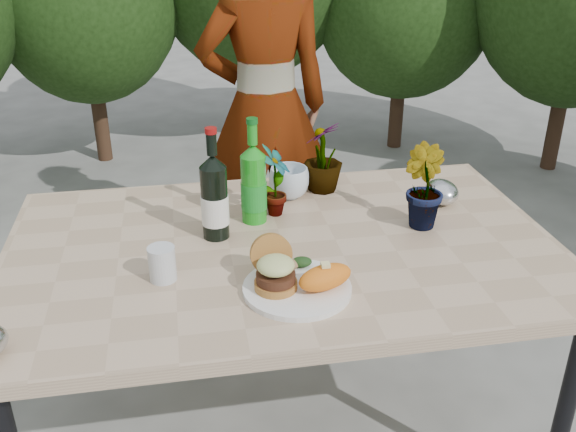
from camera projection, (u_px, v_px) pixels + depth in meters
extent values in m
cube|color=tan|center=(283.00, 250.00, 1.88)|extent=(1.60, 1.00, 0.04)
cylinder|color=black|center=(564.00, 418.00, 1.79)|extent=(0.05, 0.05, 0.71)
cylinder|color=black|center=(66.00, 302.00, 2.30)|extent=(0.05, 0.05, 0.71)
cylinder|color=black|center=(445.00, 266.00, 2.53)|extent=(0.05, 0.05, 0.71)
cylinder|color=#382316|center=(102.00, 131.00, 4.45)|extent=(0.10, 0.10, 0.42)
cylinder|color=#382316|center=(255.00, 109.00, 4.78)|extent=(0.10, 0.10, 0.50)
cylinder|color=#382316|center=(396.00, 121.00, 4.70)|extent=(0.10, 0.10, 0.38)
cylinder|color=#382316|center=(553.00, 137.00, 4.30)|extent=(0.10, 0.10, 0.44)
cylinder|color=white|center=(297.00, 288.00, 1.64)|extent=(0.28, 0.28, 0.01)
cylinder|color=#B7722D|center=(276.00, 285.00, 1.62)|extent=(0.11, 0.11, 0.02)
cylinder|color=#472314|center=(276.00, 277.00, 1.61)|extent=(0.10, 0.10, 0.02)
ellipsoid|color=beige|center=(276.00, 265.00, 1.60)|extent=(0.10, 0.10, 0.04)
cylinder|color=#B7722D|center=(271.00, 254.00, 1.67)|extent=(0.11, 0.06, 0.11)
ellipsoid|color=orange|center=(325.00, 277.00, 1.62)|extent=(0.17, 0.12, 0.06)
ellipsoid|color=olive|center=(291.00, 264.00, 1.71)|extent=(0.04, 0.04, 0.02)
ellipsoid|color=#193814|center=(301.00, 262.00, 1.72)|extent=(0.06, 0.04, 0.03)
cylinder|color=black|center=(215.00, 203.00, 1.86)|extent=(0.08, 0.08, 0.22)
cylinder|color=white|center=(215.00, 209.00, 1.87)|extent=(0.08, 0.08, 0.09)
cone|color=black|center=(212.00, 161.00, 1.80)|extent=(0.08, 0.08, 0.04)
cylinder|color=black|center=(211.00, 144.00, 1.78)|extent=(0.03, 0.03, 0.06)
cylinder|color=maroon|center=(211.00, 131.00, 1.76)|extent=(0.03, 0.03, 0.02)
cylinder|color=#1A911B|center=(254.00, 189.00, 1.96)|extent=(0.08, 0.08, 0.21)
cylinder|color=#198C26|center=(254.00, 195.00, 1.97)|extent=(0.08, 0.08, 0.09)
cone|color=#1A911B|center=(253.00, 150.00, 1.90)|extent=(0.08, 0.08, 0.04)
cylinder|color=#1A911B|center=(252.00, 134.00, 1.88)|extent=(0.03, 0.03, 0.06)
cylinder|color=#0C5919|center=(252.00, 121.00, 1.86)|extent=(0.03, 0.03, 0.02)
cylinder|color=silver|center=(162.00, 264.00, 1.67)|extent=(0.07, 0.07, 0.09)
imported|color=#2B571E|center=(275.00, 181.00, 1.99)|extent=(0.13, 0.15, 0.23)
imported|color=#245F20|center=(422.00, 187.00, 1.92)|extent=(0.14, 0.16, 0.25)
imported|color=#26541D|center=(323.00, 157.00, 2.16)|extent=(0.19, 0.19, 0.24)
imported|color=silver|center=(289.00, 183.00, 2.14)|extent=(0.14, 0.14, 0.11)
ellipsoid|color=#B9BCC1|center=(441.00, 192.00, 2.10)|extent=(0.11, 0.13, 0.08)
imported|color=#8E5747|center=(265.00, 108.00, 2.85)|extent=(0.62, 0.43, 1.64)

